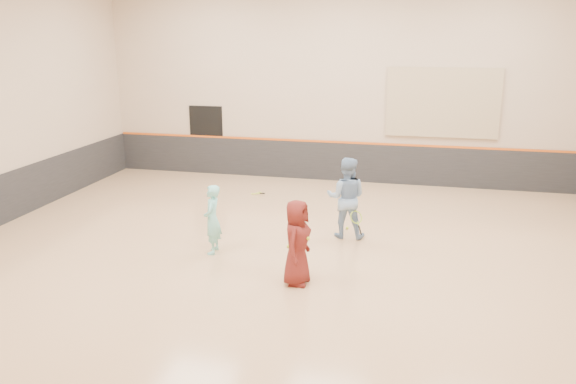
% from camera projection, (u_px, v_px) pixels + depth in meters
% --- Properties ---
extents(room, '(15.04, 12.04, 6.22)m').
position_uv_depth(room, '(307.00, 214.00, 11.67)').
color(room, tan).
rests_on(room, ground).
extents(wainscot_back, '(14.90, 0.04, 1.20)m').
position_uv_depth(wainscot_back, '(344.00, 162.00, 17.32)').
color(wainscot_back, '#232326').
rests_on(wainscot_back, floor).
extents(accent_stripe, '(14.90, 0.03, 0.06)m').
position_uv_depth(accent_stripe, '(345.00, 142.00, 17.14)').
color(accent_stripe, '#D85914').
rests_on(accent_stripe, wall_back).
extents(acoustic_panel, '(3.20, 0.08, 2.00)m').
position_uv_depth(acoustic_panel, '(443.00, 103.00, 16.17)').
color(acoustic_panel, tan).
rests_on(acoustic_panel, wall_back).
extents(doorway, '(1.10, 0.05, 2.20)m').
position_uv_depth(doorway, '(207.00, 140.00, 18.16)').
color(doorway, black).
rests_on(doorway, floor).
extents(girl, '(0.41, 0.57, 1.46)m').
position_uv_depth(girl, '(212.00, 219.00, 11.59)').
color(girl, '#7FDDD5').
rests_on(girl, floor).
extents(instructor, '(0.91, 0.71, 1.83)m').
position_uv_depth(instructor, '(346.00, 198.00, 12.47)').
color(instructor, '#7D9CC2').
rests_on(instructor, floor).
extents(young_man, '(0.58, 0.83, 1.60)m').
position_uv_depth(young_man, '(297.00, 242.00, 10.14)').
color(young_man, maroon).
rests_on(young_man, floor).
extents(held_racket, '(0.38, 0.38, 0.59)m').
position_uv_depth(held_racket, '(356.00, 217.00, 12.25)').
color(held_racket, '#B0E231').
rests_on(held_racket, instructor).
extents(spare_racket, '(0.68, 0.68, 0.17)m').
position_uv_depth(spare_racket, '(256.00, 191.00, 16.08)').
color(spare_racket, '#BEE632').
rests_on(spare_racket, floor).
extents(ball_under_racket, '(0.07, 0.07, 0.07)m').
position_uv_depth(ball_under_racket, '(288.00, 246.00, 12.04)').
color(ball_under_racket, '#B8D130').
rests_on(ball_under_racket, floor).
extents(ball_in_hand, '(0.07, 0.07, 0.07)m').
position_uv_depth(ball_in_hand, '(308.00, 239.00, 9.93)').
color(ball_in_hand, '#C7D932').
rests_on(ball_in_hand, young_man).
extents(ball_beside_spare, '(0.07, 0.07, 0.07)m').
position_uv_depth(ball_beside_spare, '(347.00, 228.00, 13.17)').
color(ball_beside_spare, '#D0EC37').
rests_on(ball_beside_spare, floor).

